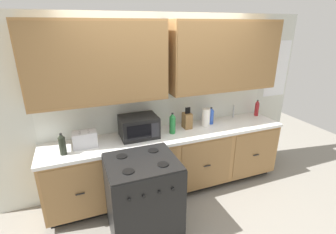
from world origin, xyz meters
The scene contains 13 objects.
ground_plane centered at (0.00, 0.00, 0.00)m, with size 8.27×8.27×0.00m, color gray.
wall_unit centered at (0.00, 0.49, 1.65)m, with size 4.51×0.40×2.44m.
counter_run centered at (0.00, 0.30, 0.46)m, with size 3.34×0.64×0.90m.
stove_range centered at (-0.58, -0.33, 0.47)m, with size 0.76×0.68×0.95m.
microwave centered at (-0.43, 0.35, 1.04)m, with size 0.48×0.37×0.28m.
toaster centered at (-1.11, 0.31, 1.00)m, with size 0.28×0.18×0.19m.
knife_block centered at (0.28, 0.38, 1.02)m, with size 0.11×0.14×0.31m.
sink_faucet centered at (1.16, 0.51, 1.00)m, with size 0.02×0.02×0.20m, color #B2B5BA.
paper_towel_roll centered at (0.57, 0.35, 1.03)m, with size 0.12×0.12×0.26m, color white.
bottle_dark centered at (-1.35, 0.20, 1.03)m, with size 0.08×0.08×0.26m.
bottle_red centered at (1.55, 0.44, 1.03)m, with size 0.06×0.06×0.26m.
bottle_green centered at (0.02, 0.29, 1.04)m, with size 0.08×0.08×0.29m.
bottle_blue centered at (0.68, 0.40, 1.03)m, with size 0.08×0.08×0.26m.
Camera 1 is at (-1.16, -2.57, 2.29)m, focal length 26.61 mm.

